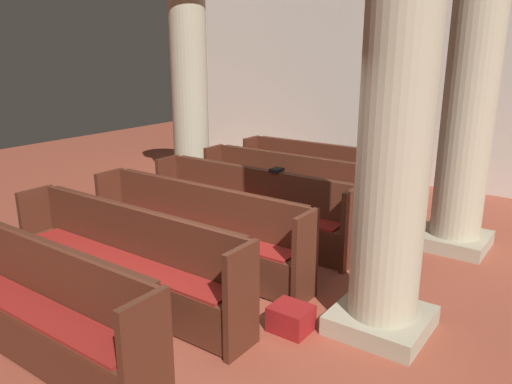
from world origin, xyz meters
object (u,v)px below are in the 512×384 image
pew_row_5 (27,297)px  pillar_far_side (189,86)px  lectern (375,168)px  pew_row_2 (249,205)px  pew_row_3 (196,227)px  pew_row_4 (126,256)px  pillar_aisle_rear (396,127)px  kneeler_box_red (291,318)px  pew_row_1 (291,187)px  pew_row_0 (324,173)px  pillar_aisle_side (470,102)px  hymn_book (277,170)px  kneeler_box_navy (383,245)px

pew_row_5 → pillar_far_side: pillar_far_side is taller
pew_row_5 → lectern: size_ratio=2.80×
pew_row_2 → pew_row_3: bearing=-90.0°
pew_row_4 → pew_row_2: bearing=90.0°
pillar_aisle_rear → kneeler_box_red: pillar_aisle_rear is taller
pew_row_2 → pew_row_5: bearing=-90.0°
pew_row_1 → pillar_far_side: bearing=172.7°
pew_row_3 → lectern: bearing=83.8°
pew_row_0 → pillar_aisle_side: size_ratio=0.83×
pew_row_2 → pillar_aisle_side: bearing=31.0°
hymn_book → kneeler_box_navy: hymn_book is taller
pew_row_1 → pillar_aisle_rear: bearing=-42.8°
pew_row_1 → lectern: 2.17m
pew_row_3 → hymn_book: (0.30, 1.24, 0.48)m
pew_row_4 → pillar_aisle_side: bearing=56.5°
pew_row_0 → pew_row_2: bearing=-90.0°
pew_row_0 → pew_row_4: (0.00, -4.23, 0.00)m
pew_row_0 → pillar_aisle_rear: (2.32, -3.21, 1.38)m
pew_row_1 → lectern: size_ratio=2.80×
pew_row_4 → kneeler_box_red: (1.65, 0.51, -0.39)m
kneeler_box_navy → pew_row_2: bearing=-158.4°
pillar_far_side → kneeler_box_red: bearing=-37.0°
pew_row_2 → pillar_far_side: pillar_far_side is taller
pillar_aisle_side → pillar_aisle_rear: bearing=-90.0°
pew_row_0 → pew_row_5: bearing=-90.0°
pew_row_2 → lectern: lectern is taller
hymn_book → kneeler_box_navy: (1.34, 0.46, -0.89)m
pew_row_1 → pillar_aisle_side: bearing=8.2°
pew_row_1 → hymn_book: size_ratio=16.63×
pew_row_3 → pillar_aisle_side: (2.32, 2.45, 1.38)m
pillar_far_side → kneeler_box_navy: (3.91, -0.70, -1.79)m
pew_row_1 → hymn_book: hymn_book is taller
pew_row_0 → pillar_far_side: 2.77m
pew_row_2 → pillar_far_side: bearing=149.3°
pew_row_2 → kneeler_box_red: bearing=-44.2°
lectern → hymn_book: bearing=-93.0°
pillar_aisle_rear → kneeler_box_red: 1.96m
pew_row_3 → pillar_far_side: pillar_far_side is taller
lectern → pew_row_2: bearing=-98.3°
pillar_far_side → kneeler_box_red: (3.92, -2.95, -1.77)m
pew_row_5 → kneeler_box_red: size_ratio=8.29×
hymn_book → kneeler_box_red: 2.40m
pillar_far_side → hymn_book: bearing=-24.3°
kneeler_box_navy → pillar_aisle_rear: bearing=-68.7°
pew_row_0 → kneeler_box_red: size_ratio=8.29×
lectern → hymn_book: (-0.16, -3.00, 0.54)m
pew_row_2 → pillar_aisle_side: size_ratio=0.83×
pew_row_4 → pillar_aisle_rear: 2.89m
pew_row_1 → pillar_aisle_side: 2.72m
pew_row_1 → pew_row_3: bearing=-90.0°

